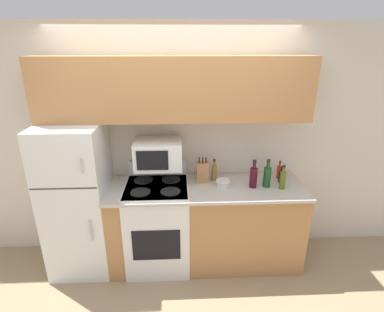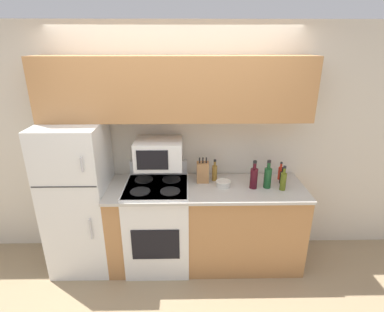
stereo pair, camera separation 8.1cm
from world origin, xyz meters
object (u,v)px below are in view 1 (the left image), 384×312
(bottle_soy_sauce, at_px, (281,176))
(bottle_olive_oil, at_px, (283,179))
(microwave, at_px, (158,154))
(bowl, at_px, (223,183))
(knife_block, at_px, (202,172))
(bottle_vinegar, at_px, (214,172))
(bottle_wine_red, at_px, (253,177))
(bottle_wine_green, at_px, (267,176))
(refrigerator, at_px, (78,200))
(bottle_hot_sauce, at_px, (279,171))
(stove, at_px, (158,224))

(bottle_soy_sauce, distance_m, bottle_olive_oil, 0.16)
(microwave, relative_size, bowl, 3.07)
(knife_block, bearing_deg, bottle_vinegar, 12.90)
(bottle_wine_red, xyz_separation_m, bottle_wine_green, (0.14, 0.01, 0.00))
(knife_block, height_order, bottle_wine_green, bottle_wine_green)
(bowl, height_order, bottle_wine_red, bottle_wine_red)
(microwave, relative_size, bottle_olive_oil, 1.86)
(refrigerator, distance_m, knife_block, 1.33)
(bowl, bearing_deg, bottle_wine_red, -8.71)
(bottle_hot_sauce, bearing_deg, bowl, -165.95)
(knife_block, relative_size, bottle_wine_red, 0.93)
(microwave, relative_size, bottle_wine_green, 1.61)
(refrigerator, height_order, bottle_hot_sauce, refrigerator)
(refrigerator, bearing_deg, bottle_wine_red, -1.47)
(bottle_olive_oil, bearing_deg, knife_block, 165.53)
(bowl, xyz_separation_m, bottle_wine_green, (0.45, -0.04, 0.09))
(bowl, relative_size, bottle_vinegar, 0.65)
(bottle_hot_sauce, bearing_deg, bottle_wine_green, -134.29)
(bowl, bearing_deg, knife_block, 151.73)
(bottle_wine_red, xyz_separation_m, bottle_hot_sauce, (0.34, 0.21, -0.04))
(refrigerator, xyz_separation_m, bottle_soy_sauce, (2.14, 0.06, 0.20))
(refrigerator, bearing_deg, stove, -0.92)
(knife_block, bearing_deg, microwave, -178.93)
(refrigerator, height_order, microwave, refrigerator)
(stove, height_order, microwave, microwave)
(bottle_soy_sauce, bearing_deg, bottle_wine_red, -161.96)
(bottle_wine_green, bearing_deg, bottle_vinegar, 161.07)
(bottle_wine_red, distance_m, bottle_vinegar, 0.43)
(stove, distance_m, bottle_hot_sauce, 1.44)
(bottle_soy_sauce, bearing_deg, bowl, -174.54)
(refrigerator, distance_m, stove, 0.87)
(bottle_vinegar, bearing_deg, bowl, -60.64)
(bottle_wine_red, distance_m, bottle_olive_oil, 0.29)
(microwave, xyz_separation_m, bottle_wine_green, (1.11, -0.14, -0.21))
(bottle_hot_sauce, xyz_separation_m, bottle_vinegar, (-0.72, -0.02, 0.02))
(bottle_wine_green, bearing_deg, refrigerator, 178.88)
(bottle_hot_sauce, relative_size, bottle_wine_green, 0.67)
(bottle_hot_sauce, bearing_deg, stove, -172.61)
(refrigerator, distance_m, bottle_soy_sauce, 2.15)
(bottle_hot_sauce, distance_m, bottle_wine_green, 0.28)
(bottle_wine_red, relative_size, bottle_olive_oil, 1.15)
(microwave, xyz_separation_m, bottle_vinegar, (0.59, 0.04, -0.23))
(bowl, height_order, bottle_olive_oil, bottle_olive_oil)
(microwave, bearing_deg, bottle_wine_red, -8.84)
(microwave, distance_m, bottle_olive_oil, 1.29)
(stove, xyz_separation_m, bottle_soy_sauce, (1.32, 0.07, 0.51))
(bottle_wine_red, bearing_deg, microwave, 171.16)
(bottle_vinegar, xyz_separation_m, bottle_olive_oil, (0.67, -0.24, 0.01))
(bottle_hot_sauce, bearing_deg, knife_block, -176.83)
(bottle_soy_sauce, height_order, bottle_hot_sauce, bottle_hot_sauce)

